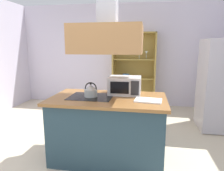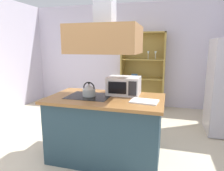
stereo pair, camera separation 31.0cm
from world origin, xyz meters
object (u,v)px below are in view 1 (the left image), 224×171
(dish_cabinet, at_px, (134,74))
(cutting_board, at_px, (148,100))
(kettle, at_px, (91,91))
(microwave, at_px, (125,85))

(dish_cabinet, bearing_deg, cutting_board, -82.34)
(dish_cabinet, bearing_deg, kettle, -98.96)
(dish_cabinet, relative_size, kettle, 9.54)
(dish_cabinet, relative_size, cutting_board, 5.70)
(microwave, bearing_deg, kettle, -152.33)
(dish_cabinet, distance_m, kettle, 2.70)
(cutting_board, height_order, microwave, microwave)
(kettle, distance_m, cutting_board, 0.80)
(dish_cabinet, distance_m, cutting_board, 2.78)
(kettle, bearing_deg, dish_cabinet, 81.04)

